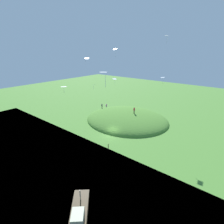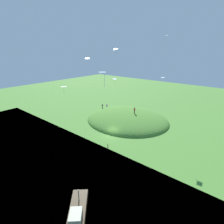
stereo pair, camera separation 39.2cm
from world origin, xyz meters
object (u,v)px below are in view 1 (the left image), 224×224
at_px(kite_3, 94,85).
at_px(mooring_post, 108,147).
at_px(person_near_shore, 106,105).
at_px(kite_2, 167,36).
at_px(kite_1, 163,78).
at_px(kite_5, 87,58).
at_px(boat_on_lake, 79,215).
at_px(kite_6, 64,87).
at_px(person_on_hilltop, 102,105).
at_px(kite_0, 115,50).
at_px(kite_7, 103,73).
at_px(kite_4, 115,79).
at_px(person_walking_path, 134,109).

relative_size(kite_3, mooring_post, 1.12).
bearing_deg(mooring_post, person_near_shore, 41.76).
bearing_deg(mooring_post, kite_2, -26.10).
relative_size(kite_1, kite_2, 0.95).
height_order(kite_2, kite_5, kite_2).
bearing_deg(person_near_shore, mooring_post, 45.37).
height_order(boat_on_lake, person_near_shore, boat_on_lake).
bearing_deg(person_near_shore, kite_6, 22.75).
bearing_deg(person_on_hilltop, kite_0, -7.32).
xyz_separation_m(person_on_hilltop, kite_0, (-5.30, -9.72, 17.70)).
height_order(kite_0, kite_7, kite_0).
bearing_deg(kite_0, kite_6, 168.76).
xyz_separation_m(kite_5, kite_6, (-8.47, -1.53, -5.44)).
relative_size(kite_4, mooring_post, 1.17).
distance_m(kite_4, mooring_post, 15.90).
bearing_deg(person_on_hilltop, kite_4, -13.97).
bearing_deg(kite_0, kite_4, -143.56).
xyz_separation_m(person_near_shore, kite_6, (-22.73, -7.89, 11.26)).
bearing_deg(kite_4, mooring_post, -149.01).
xyz_separation_m(kite_2, mooring_post, (-11.45, 5.61, -21.66)).
distance_m(boat_on_lake, kite_2, 33.97).
bearing_deg(person_walking_path, mooring_post, -92.77).
bearing_deg(person_walking_path, kite_7, -86.92).
bearing_deg(kite_6, kite_1, -44.37).
height_order(person_walking_path, kite_3, kite_3).
bearing_deg(kite_1, kite_5, 112.82).
xyz_separation_m(person_near_shore, kite_7, (-26.00, -22.23, 15.62)).
relative_size(person_near_shore, mooring_post, 1.34).
bearing_deg(mooring_post, person_on_hilltop, 45.36).
height_order(person_near_shore, kite_6, kite_6).
height_order(kite_2, kite_7, kite_2).
bearing_deg(mooring_post, person_walking_path, 14.95).
distance_m(person_on_hilltop, kite_3, 13.91).
height_order(person_near_shore, kite_4, kite_4).
bearing_deg(kite_4, boat_on_lake, -151.02).
height_order(boat_on_lake, kite_1, kite_1).
height_order(kite_6, mooring_post, kite_6).
relative_size(boat_on_lake, mooring_post, 5.25).
xyz_separation_m(kite_3, kite_6, (-10.33, -1.31, 1.25)).
distance_m(person_walking_path, kite_2, 22.22).
xyz_separation_m(kite_2, kite_5, (-5.39, 17.40, -4.51)).
height_order(kite_3, kite_5, kite_5).
height_order(person_walking_path, person_on_hilltop, person_walking_path).
bearing_deg(kite_4, kite_6, 154.16).
bearing_deg(person_on_hilltop, kite_5, -42.41).
distance_m(kite_1, kite_7, 18.98).
height_order(kite_1, kite_4, kite_1).
height_order(kite_1, kite_3, kite_1).
distance_m(person_near_shore, kite_1, 27.35).
bearing_deg(boat_on_lake, kite_5, -179.27).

